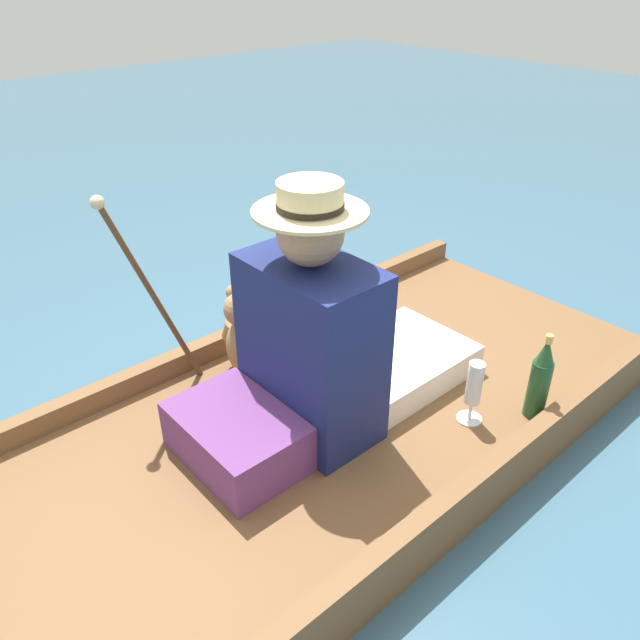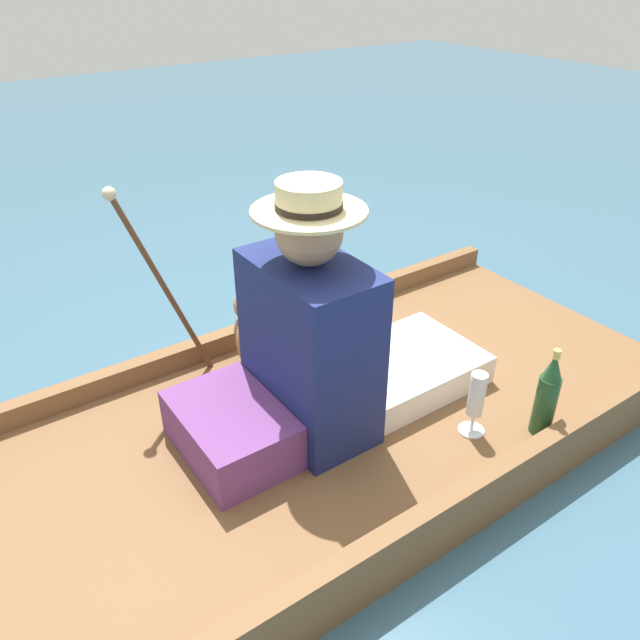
# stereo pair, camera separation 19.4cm
# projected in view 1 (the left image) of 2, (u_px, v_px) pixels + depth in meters

# --- Properties ---
(ground_plane) EXTENTS (16.00, 16.00, 0.00)m
(ground_plane) POSITION_uv_depth(u_px,v_px,m) (342.00, 430.00, 2.26)
(ground_plane) COLOR #385B70
(punt_boat) EXTENTS (1.18, 2.47, 0.20)m
(punt_boat) POSITION_uv_depth(u_px,v_px,m) (342.00, 416.00, 2.23)
(punt_boat) COLOR brown
(punt_boat) RESTS_ON ground_plane
(seat_cushion) EXTENTS (0.42, 0.30, 0.17)m
(seat_cushion) POSITION_uv_depth(u_px,v_px,m) (237.00, 437.00, 1.93)
(seat_cushion) COLOR #6B3875
(seat_cushion) RESTS_ON punt_boat
(seated_person) EXTENTS (0.45, 0.85, 0.84)m
(seated_person) POSITION_uv_depth(u_px,v_px,m) (332.00, 340.00, 2.02)
(seated_person) COLOR white
(seated_person) RESTS_ON punt_boat
(teddy_bear) EXTENTS (0.25, 0.15, 0.36)m
(teddy_bear) POSITION_uv_depth(u_px,v_px,m) (244.00, 335.00, 2.28)
(teddy_bear) COLOR #9E754C
(teddy_bear) RESTS_ON punt_boat
(wine_glass) EXTENTS (0.09, 0.09, 0.23)m
(wine_glass) POSITION_uv_depth(u_px,v_px,m) (474.00, 387.00, 2.06)
(wine_glass) COLOR silver
(wine_glass) RESTS_ON punt_boat
(walking_cane) EXTENTS (0.04, 0.30, 0.77)m
(walking_cane) POSITION_uv_depth(u_px,v_px,m) (144.00, 281.00, 2.03)
(walking_cane) COLOR brown
(walking_cane) RESTS_ON punt_boat
(champagne_bottle) EXTENTS (0.07, 0.07, 0.32)m
(champagne_bottle) POSITION_uv_depth(u_px,v_px,m) (540.00, 379.00, 2.08)
(champagne_bottle) COLOR #1E4723
(champagne_bottle) RESTS_ON punt_boat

